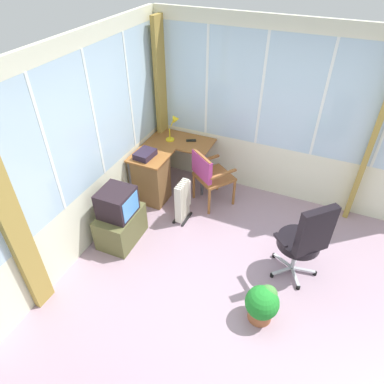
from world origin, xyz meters
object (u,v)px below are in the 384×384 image
(desk, at_px, (153,175))
(office_chair, at_px, (306,238))
(wooden_armchair, at_px, (208,173))
(space_heater, at_px, (183,200))
(paper_tray, at_px, (145,154))
(potted_plant, at_px, (263,303))
(tv_remote, at_px, (191,141))
(desk_lamp, at_px, (175,124))
(tv_on_stand, at_px, (120,219))

(desk, distance_m, office_chair, 2.42)
(wooden_armchair, height_order, space_heater, wooden_armchair)
(paper_tray, bearing_deg, office_chair, -104.00)
(desk, bearing_deg, wooden_armchair, -76.99)
(wooden_armchair, relative_size, potted_plant, 1.99)
(tv_remote, relative_size, paper_tray, 0.50)
(tv_remote, xyz_separation_m, potted_plant, (-2.00, -1.70, -0.53))
(desk_lamp, height_order, wooden_armchair, desk_lamp)
(tv_remote, xyz_separation_m, wooden_armchair, (-0.43, -0.45, -0.20))
(desk_lamp, bearing_deg, paper_tray, 166.32)
(desk_lamp, distance_m, tv_on_stand, 1.69)
(desk_lamp, bearing_deg, tv_remote, -84.48)
(paper_tray, xyz_separation_m, office_chair, (-0.59, -2.38, -0.17))
(wooden_armchair, bearing_deg, paper_tray, 106.29)
(tv_remote, distance_m, space_heater, 1.01)
(office_chair, height_order, space_heater, office_chair)
(tv_remote, bearing_deg, tv_on_stand, 141.91)
(desk, relative_size, wooden_armchair, 1.26)
(office_chair, relative_size, space_heater, 1.80)
(wooden_armchair, distance_m, office_chair, 1.73)
(desk, xyz_separation_m, tv_remote, (0.61, -0.36, 0.36))
(desk_lamp, bearing_deg, space_heater, -148.39)
(wooden_armchair, bearing_deg, potted_plant, -141.31)
(tv_on_stand, bearing_deg, office_chair, -82.18)
(desk_lamp, relative_size, tv_remote, 2.56)
(desk_lamp, height_order, office_chair, desk_lamp)
(wooden_armchair, distance_m, potted_plant, 2.04)
(paper_tray, height_order, office_chair, office_chair)
(wooden_armchair, xyz_separation_m, tv_on_stand, (-1.16, 0.77, -0.21))
(tv_remote, height_order, potted_plant, tv_remote)
(desk_lamp, distance_m, space_heater, 1.21)
(desk, xyz_separation_m, tv_on_stand, (-0.97, -0.03, -0.05))
(paper_tray, height_order, potted_plant, paper_tray)
(desk_lamp, xyz_separation_m, paper_tray, (-0.65, 0.16, -0.21))
(wooden_armchair, xyz_separation_m, office_chair, (-0.84, -1.51, 0.07))
(paper_tray, relative_size, potted_plant, 0.67)
(tv_on_stand, bearing_deg, space_heater, -38.76)
(office_chair, distance_m, space_heater, 1.78)
(desk_lamp, bearing_deg, potted_plant, -135.13)
(tv_on_stand, xyz_separation_m, potted_plant, (-0.41, -2.03, -0.11))
(desk_lamp, xyz_separation_m, tv_remote, (0.03, -0.26, -0.24))
(paper_tray, xyz_separation_m, potted_plant, (-1.32, -2.12, -0.56))
(paper_tray, distance_m, tv_on_stand, 1.01)
(wooden_armchair, distance_m, tv_on_stand, 1.40)
(paper_tray, distance_m, space_heater, 0.85)
(paper_tray, distance_m, potted_plant, 2.56)
(tv_remote, xyz_separation_m, office_chair, (-1.27, -1.96, -0.14))
(wooden_armchair, bearing_deg, space_heater, 156.68)
(tv_remote, height_order, paper_tray, paper_tray)
(desk, relative_size, office_chair, 0.99)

